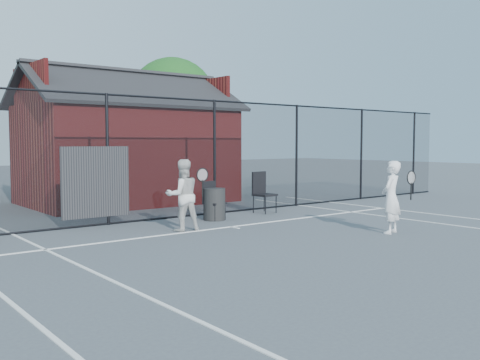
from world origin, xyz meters
TOP-DOWN VIEW (x-y plane):
  - ground at (0.00, 0.00)m, footprint 80.00×80.00m
  - court_lines at (0.00, -1.32)m, footprint 11.02×18.00m
  - fence at (-0.30, 5.00)m, footprint 22.04×3.00m
  - clubhouse at (0.50, 9.00)m, footprint 6.50×4.36m
  - tree_right at (5.50, 14.50)m, footprint 3.97×3.97m
  - player_front at (2.11, 0.28)m, footprint 0.72×0.57m
  - player_back at (-1.10, 3.24)m, footprint 0.88×0.72m
  - chair_left at (0.35, 4.10)m, footprint 0.52×0.54m
  - chair_right at (2.19, 4.35)m, footprint 0.58×0.60m
  - waste_bin at (0.34, 4.10)m, footprint 0.59×0.59m

SIDE VIEW (x-z plane):
  - ground at x=0.00m, z-range 0.00..0.00m
  - court_lines at x=0.00m, z-range 0.00..0.01m
  - waste_bin at x=0.34m, z-range 0.00..0.78m
  - chair_left at x=0.35m, z-range 0.00..0.92m
  - chair_right at x=2.19m, z-range 0.00..1.08m
  - player_front at x=2.11m, z-range 0.00..1.51m
  - player_back at x=-1.10m, z-range 0.00..1.53m
  - fence at x=-0.30m, z-range -0.05..2.95m
  - clubhouse at x=0.50m, z-range -0.49..3.70m
  - tree_right at x=5.50m, z-range 0.86..6.56m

